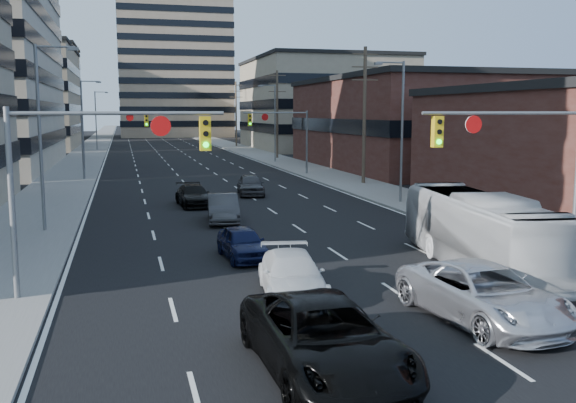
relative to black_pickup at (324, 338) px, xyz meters
The scene contains 30 objects.
ground 2.64m from the black_pickup, ahead, with size 400.00×400.00×0.00m, color black.
road_surface 129.66m from the black_pickup, 88.90° to the left, with size 18.00×300.00×0.02m, color black.
sidewalk_left 129.95m from the black_pickup, 93.98° to the left, with size 5.00×300.00×0.15m, color slate.
sidewalk_right 130.39m from the black_pickup, 83.85° to the left, with size 5.00×300.00×0.15m, color slate.
office_left_far 102.18m from the black_pickup, 102.19° to the left, with size 20.00×30.00×16.00m, color gray.
storefront_right_mid 56.37m from the black_pickup, 61.92° to the left, with size 20.00×30.00×9.00m, color #472119.
office_right_far 92.05m from the black_pickup, 72.59° to the left, with size 22.00×28.00×14.00m, color gray.
apartment_tower 152.50m from the black_pickup, 86.76° to the left, with size 26.00×26.00×58.00m, color gray.
bg_block_left 142.24m from the black_pickup, 100.36° to the left, with size 24.00×24.00×20.00m, color #ADA089.
bg_block_right 134.24m from the black_pickup, 75.11° to the left, with size 22.00×22.00×12.00m, color gray.
signal_near_left 9.75m from the black_pickup, 123.11° to the left, with size 6.59×0.33×6.00m.
signal_near_right 13.00m from the black_pickup, 37.53° to the left, with size 6.59×0.33×6.00m.
signal_far_left 45.06m from the black_pickup, 96.65° to the left, with size 6.09×0.33×6.00m.
signal_far_right 45.90m from the black_pickup, 77.17° to the left, with size 6.09×0.33×6.00m.
utility_pole_block 38.85m from the black_pickup, 67.61° to the left, with size 2.20×0.28×11.00m.
utility_pole_midblock 67.44m from the black_pickup, 77.39° to the left, with size 2.20×0.28×11.00m.
utility_pole_distant 96.88m from the black_pickup, 81.27° to the left, with size 2.20×0.28×11.00m.
streetlight_left_near 21.56m from the black_pickup, 111.82° to the left, with size 2.03×0.22×9.00m.
streetlight_left_mid 55.36m from the black_pickup, 98.19° to the left, with size 2.03×0.22×9.00m.
streetlight_left_far 90.08m from the black_pickup, 95.01° to the left, with size 2.03×0.22×9.00m.
streetlight_right_near 28.09m from the black_pickup, 62.51° to the left, with size 2.03×0.22×9.00m.
streetlight_right_far 61.14m from the black_pickup, 77.87° to the left, with size 2.03×0.22×9.00m.
black_pickup is the anchor object (origin of this frame).
white_van 6.19m from the black_pickup, 81.84° to the left, with size 1.93×4.75×1.38m, color silver.
silver_suv 5.92m from the black_pickup, 23.76° to the left, with size 2.67×5.78×1.61m, color silver.
transit_bus 11.49m from the black_pickup, 42.39° to the left, with size 2.43×10.40×2.90m, color silver.
sedan_blue 11.73m from the black_pickup, 88.52° to the left, with size 1.54×3.84×1.31m, color #0D1234.
sedan_grey_center 20.63m from the black_pickup, 87.56° to the left, with size 1.58×4.52×1.49m, color #333436.
sedan_black_far 26.97m from the black_pickup, 90.02° to the left, with size 1.87×4.59×1.33m, color black.
sedan_grey_right 31.61m from the black_pickup, 81.86° to the left, with size 1.76×4.37×1.49m, color #3A393C.
Camera 1 is at (-6.68, -12.70, 5.82)m, focal length 40.00 mm.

